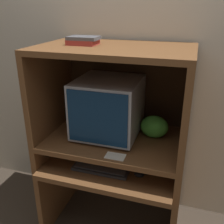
% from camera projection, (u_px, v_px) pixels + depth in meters
% --- Properties ---
extents(wall_back, '(6.00, 0.06, 2.60)m').
position_uv_depth(wall_back, '(129.00, 57.00, 2.04)').
color(wall_back, beige).
rests_on(wall_back, ground_plane).
extents(desk_base, '(1.01, 0.70, 0.61)m').
position_uv_depth(desk_base, '(112.00, 186.00, 2.01)').
color(desk_base, brown).
rests_on(desk_base, ground_plane).
extents(desk_monitor_shelf, '(1.01, 0.65, 0.18)m').
position_uv_depth(desk_monitor_shelf, '(114.00, 142.00, 1.91)').
color(desk_monitor_shelf, brown).
rests_on(desk_monitor_shelf, desk_base).
extents(hutch_upper, '(1.01, 0.65, 0.65)m').
position_uv_depth(hutch_upper, '(116.00, 78.00, 1.77)').
color(hutch_upper, brown).
rests_on(hutch_upper, desk_monitor_shelf).
extents(crt_monitor, '(0.44, 0.46, 0.41)m').
position_uv_depth(crt_monitor, '(108.00, 107.00, 1.86)').
color(crt_monitor, '#B2B2B7').
rests_on(crt_monitor, desk_monitor_shelf).
extents(keyboard, '(0.39, 0.15, 0.03)m').
position_uv_depth(keyboard, '(101.00, 168.00, 1.83)').
color(keyboard, '#2D2D30').
rests_on(keyboard, desk_base).
extents(mouse, '(0.07, 0.05, 0.03)m').
position_uv_depth(mouse, '(139.00, 174.00, 1.75)').
color(mouse, black).
rests_on(mouse, desk_base).
extents(snack_bag, '(0.20, 0.15, 0.16)m').
position_uv_depth(snack_bag, '(154.00, 127.00, 1.87)').
color(snack_bag, green).
rests_on(snack_bag, desk_monitor_shelf).
extents(book_stack, '(0.20, 0.14, 0.05)m').
position_uv_depth(book_stack, '(83.00, 40.00, 1.70)').
color(book_stack, maroon).
rests_on(book_stack, hutch_upper).
extents(paper_card, '(0.13, 0.08, 0.00)m').
position_uv_depth(paper_card, '(115.00, 156.00, 1.65)').
color(paper_card, beige).
rests_on(paper_card, desk_monitor_shelf).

